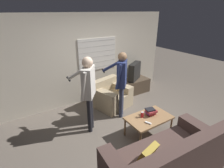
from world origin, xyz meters
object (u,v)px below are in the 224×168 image
Objects in this scene: armchair_beige at (111,96)px; soda_can at (142,115)px; book_stack at (151,112)px; spare_remote at (148,123)px; tv at (134,71)px; couch_blue at (167,162)px; coffee_table at (149,119)px; person_left_standing at (88,86)px; person_right_standing at (121,78)px.

armchair_beige is 1.48m from soda_can.
book_stack is 1.92× the size of spare_remote.
soda_can is at bearing 172.73° from book_stack.
spare_remote is (-1.29, -2.06, -0.28)m from tv.
armchair_beige is at bearing 94.03° from book_stack.
coffee_table is at bearing 65.21° from couch_blue.
person_left_standing is at bearing -5.11° from tv.
armchair_beige is 1.45m from person_left_standing.
book_stack is at bearing -87.78° from person_left_standing.
coffee_table is at bearing 19.01° from spare_remote.
tv reaches higher than spare_remote.
coffee_table is (0.00, -1.54, 0.10)m from armchair_beige.
soda_can is (-1.25, -1.82, -0.23)m from tv.
spare_remote is (0.35, 0.82, 0.13)m from couch_blue.
person_right_standing is 1.29m from spare_remote.
spare_remote is at bearing 70.19° from couch_blue.
armchair_beige is at bearing 36.59° from person_right_standing.
tv is 2.39m from person_left_standing.
coffee_table is at bearing -150.88° from book_stack.
spare_remote is (0.83, -1.02, -0.65)m from person_left_standing.
person_left_standing is 1.32m from soda_can.
spare_remote is (-0.27, -0.21, -0.07)m from book_stack.
person_left_standing is at bearing 108.04° from couch_blue.
person_left_standing reaches higher than book_stack.
soda_can is (-0.12, -1.46, 0.21)m from armchair_beige.
person_left_standing reaches higher than soda_can.
person_left_standing is at bearing 139.27° from person_right_standing.
person_right_standing is (-0.07, 0.97, 0.67)m from coffee_table.
tv is 0.38× the size of person_right_standing.
couch_blue is 2.10× the size of coffee_table.
coffee_table is at bearing -133.22° from person_right_standing.
armchair_beige is 1.26m from tv.
soda_can is 0.25m from spare_remote.
coffee_table is 0.19m from soda_can.
spare_remote is at bearing -100.69° from soda_can.
couch_blue is at bearing -127.02° from person_left_standing.
person_right_standing is at bearing 7.03° from tv.
person_right_standing is at bearing -45.19° from person_left_standing.
book_stack is (0.10, -1.49, 0.22)m from armchair_beige.
person_right_standing is (-1.19, -0.93, 0.33)m from tv.
person_right_standing is (0.94, 0.11, -0.04)m from person_left_standing.
tv is (1.64, 2.88, 0.40)m from couch_blue.
person_right_standing reaches higher than spare_remote.
spare_remote is at bearing -142.55° from person_right_standing.
soda_can is (0.88, -0.78, -0.59)m from person_left_standing.
book_stack is at bearing -7.27° from soda_can.
book_stack is at bearing -126.84° from person_right_standing.
couch_blue is 15.22× the size of spare_remote.
person_left_standing is 6.71× the size of book_stack.
book_stack is at bearing 62.28° from couch_blue.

